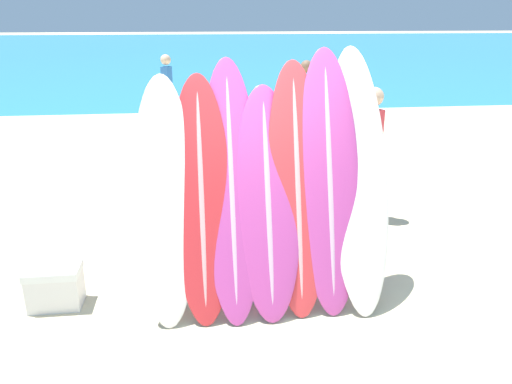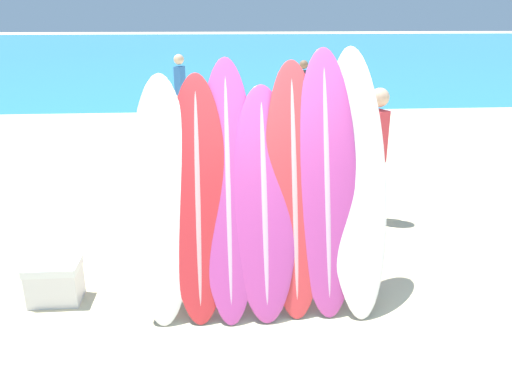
# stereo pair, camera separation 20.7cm
# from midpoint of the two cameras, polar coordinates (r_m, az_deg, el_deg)

# --- Properties ---
(ground_plane) EXTENTS (160.00, 160.00, 0.00)m
(ground_plane) POSITION_cam_midpoint_polar(r_m,az_deg,el_deg) (4.23, 5.19, -17.66)
(ground_plane) COLOR beige
(ocean_water) EXTENTS (120.00, 60.00, 0.01)m
(ocean_water) POSITION_cam_midpoint_polar(r_m,az_deg,el_deg) (42.93, -6.14, 16.08)
(ocean_water) COLOR teal
(ocean_water) RESTS_ON ground_plane
(surfboard_rack) EXTENTS (2.08, 0.04, 0.81)m
(surfboard_rack) POSITION_cam_midpoint_polar(r_m,az_deg,el_deg) (4.58, -0.09, -7.88)
(surfboard_rack) COLOR #28282D
(surfboard_rack) RESTS_ON ground_plane
(surfboard_slot_0) EXTENTS (0.54, 0.82, 2.09)m
(surfboard_slot_0) POSITION_cam_midpoint_polar(r_m,az_deg,el_deg) (4.39, -11.72, -0.97)
(surfboard_slot_0) COLOR silver
(surfboard_slot_0) RESTS_ON ground_plane
(surfboard_slot_1) EXTENTS (0.53, 0.85, 2.09)m
(surfboard_slot_1) POSITION_cam_midpoint_polar(r_m,az_deg,el_deg) (4.38, -7.59, -0.79)
(surfboard_slot_1) COLOR red
(surfboard_slot_1) RESTS_ON ground_plane
(surfboard_slot_2) EXTENTS (0.52, 0.98, 2.22)m
(surfboard_slot_2) POSITION_cam_midpoint_polar(r_m,az_deg,el_deg) (4.39, -4.16, 0.28)
(surfboard_slot_2) COLOR #B23D8E
(surfboard_slot_2) RESTS_ON ground_plane
(surfboard_slot_3) EXTENTS (0.58, 0.87, 1.99)m
(surfboard_slot_3) POSITION_cam_midpoint_polar(r_m,az_deg,el_deg) (4.40, 0.00, -1.21)
(surfboard_slot_3) COLOR #B23D8E
(surfboard_slot_3) RESTS_ON ground_plane
(surfboard_slot_4) EXTENTS (0.53, 0.82, 2.19)m
(surfboard_slot_4) POSITION_cam_midpoint_polar(r_m,az_deg,el_deg) (4.43, 3.42, 0.35)
(surfboard_slot_4) COLOR red
(surfboard_slot_4) RESTS_ON ground_plane
(surfboard_slot_5) EXTENTS (0.56, 0.86, 2.30)m
(surfboard_slot_5) POSITION_cam_midpoint_polar(r_m,az_deg,el_deg) (4.48, 7.04, 1.17)
(surfboard_slot_5) COLOR #B23D8E
(surfboard_slot_5) RESTS_ON ground_plane
(surfboard_slot_6) EXTENTS (0.55, 1.02, 2.30)m
(surfboard_slot_6) POSITION_cam_midpoint_polar(r_m,az_deg,el_deg) (4.58, 10.34, 1.43)
(surfboard_slot_6) COLOR silver
(surfboard_slot_6) RESTS_ON ground_plane
(person_near_water) EXTENTS (0.25, 0.29, 1.73)m
(person_near_water) POSITION_cam_midpoint_polar(r_m,az_deg,el_deg) (11.77, -10.60, 11.39)
(person_near_water) COLOR beige
(person_near_water) RESTS_ON ground_plane
(person_mid_beach) EXTENTS (0.25, 0.21, 1.54)m
(person_mid_beach) POSITION_cam_midpoint_polar(r_m,az_deg,el_deg) (12.42, 3.42, 11.62)
(person_mid_beach) COLOR #846047
(person_mid_beach) RESTS_ON ground_plane
(person_far_left) EXTENTS (0.25, 0.29, 1.73)m
(person_far_left) POSITION_cam_midpoint_polar(r_m,az_deg,el_deg) (6.46, 12.02, 4.72)
(person_far_left) COLOR beige
(person_far_left) RESTS_ON ground_plane
(person_far_right) EXTENTS (0.30, 0.28, 1.75)m
(person_far_right) POSITION_cam_midpoint_polar(r_m,az_deg,el_deg) (9.89, 5.05, 10.20)
(person_far_right) COLOR #846047
(person_far_right) RESTS_ON ground_plane
(cooler_box) EXTENTS (0.48, 0.31, 0.39)m
(cooler_box) POSITION_cam_midpoint_polar(r_m,az_deg,el_deg) (5.05, -23.10, -9.92)
(cooler_box) COLOR silver
(cooler_box) RESTS_ON ground_plane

